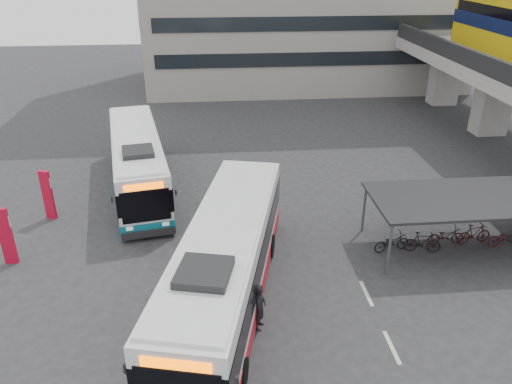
{
  "coord_description": "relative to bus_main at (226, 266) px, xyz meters",
  "views": [
    {
      "loc": [
        -3.35,
        -15.54,
        12.25
      ],
      "look_at": [
        -1.39,
        5.48,
        2.0
      ],
      "focal_mm": 35.0,
      "sensor_mm": 36.0,
      "label": 1
    }
  ],
  "objects": [
    {
      "name": "ground",
      "position": [
        3.02,
        0.07,
        -1.72
      ],
      "size": [
        120.0,
        120.0,
        0.0
      ],
      "primitive_type": "plane",
      "color": "#28282B",
      "rests_on": "ground"
    },
    {
      "name": "bike_shelter",
      "position": [
        11.52,
        3.07,
        -0.36
      ],
      "size": [
        10.0,
        4.0,
        2.54
      ],
      "color": "#595B60",
      "rests_on": "ground"
    },
    {
      "name": "road_markings",
      "position": [
        5.52,
        -2.93,
        -1.71
      ],
      "size": [
        0.15,
        7.6,
        0.01
      ],
      "color": "beige",
      "rests_on": "ground"
    },
    {
      "name": "bus_main",
      "position": [
        0.0,
        0.0,
        0.0
      ],
      "size": [
        5.56,
        12.78,
        3.7
      ],
      "rotation": [
        0.0,
        0.0,
        -0.24
      ],
      "color": "white",
      "rests_on": "ground"
    },
    {
      "name": "bus_teal",
      "position": [
        -4.51,
        10.7,
        -0.1
      ],
      "size": [
        4.64,
        12.06,
        3.49
      ],
      "rotation": [
        0.0,
        0.0,
        0.18
      ],
      "color": "white",
      "rests_on": "ground"
    },
    {
      "name": "pedestrian",
      "position": [
        1.1,
        -1.49,
        -0.79
      ],
      "size": [
        0.62,
        0.77,
        1.84
      ],
      "primitive_type": "imported",
      "rotation": [
        0.0,
        0.0,
        1.28
      ],
      "color": "black",
      "rests_on": "ground"
    },
    {
      "name": "sign_totem_mid",
      "position": [
        -9.2,
        3.61,
        -0.35
      ],
      "size": [
        0.57,
        0.17,
        2.66
      ],
      "rotation": [
        0.0,
        0.0,
        0.01
      ],
      "color": "#B00A26",
      "rests_on": "ground"
    },
    {
      "name": "sign_totem_north",
      "position": [
        -8.58,
        7.59,
        -0.37
      ],
      "size": [
        0.55,
        0.32,
        2.6
      ],
      "rotation": [
        0.0,
        0.0,
        -0.32
      ],
      "color": "#B00A26",
      "rests_on": "ground"
    }
  ]
}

